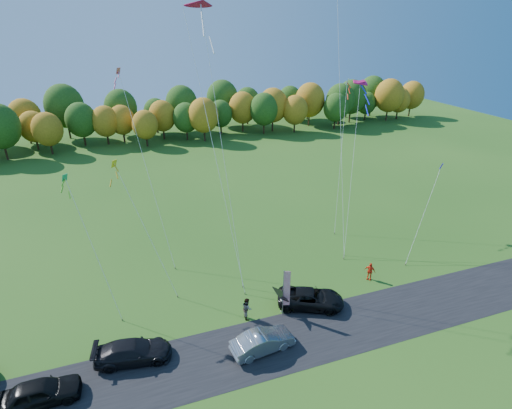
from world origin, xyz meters
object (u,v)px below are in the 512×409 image
object	(u,v)px
black_suv	(311,298)
person_east	(370,271)
feather_flag	(286,288)
silver_sedan	(263,342)

from	to	relation	value
black_suv	person_east	distance (m)	7.17
person_east	feather_flag	size ratio (longest dim) A/B	0.40
black_suv	person_east	world-z (taller)	person_east
black_suv	silver_sedan	distance (m)	6.54
silver_sedan	feather_flag	xyz separation A→B (m)	(3.12, 3.05, 1.91)
person_east	feather_flag	xyz separation A→B (m)	(-9.46, -1.98, 1.81)
black_suv	feather_flag	distance (m)	3.16
feather_flag	silver_sedan	bearing A→B (deg)	-135.70
silver_sedan	person_east	xyz separation A→B (m)	(12.58, 5.03, 0.10)
black_suv	silver_sedan	bearing A→B (deg)	145.90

